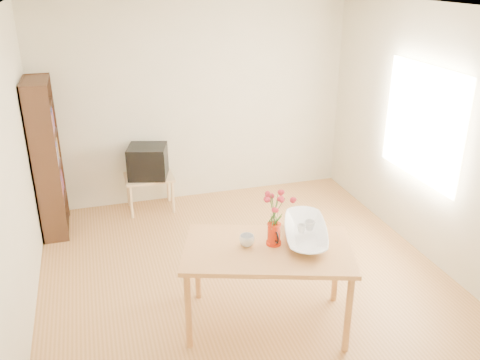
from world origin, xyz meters
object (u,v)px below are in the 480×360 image
object	(u,v)px
mug	(247,241)
bowl	(307,210)
table	(268,256)
television	(148,161)
pitcher	(274,235)

from	to	relation	value
mug	bowl	xyz separation A→B (m)	(0.53, 0.00, 0.21)
table	bowl	world-z (taller)	bowl
mug	bowl	bearing A→B (deg)	176.03
table	television	size ratio (longest dim) A/B	2.85
mug	bowl	distance (m)	0.57
pitcher	bowl	size ratio (longest dim) A/B	0.38
table	mug	size ratio (longest dim) A/B	12.55
pitcher	mug	size ratio (longest dim) A/B	1.63
pitcher	bowl	world-z (taller)	bowl
pitcher	television	bearing A→B (deg)	109.65
pitcher	television	distance (m)	2.64
table	bowl	xyz separation A→B (m)	(0.37, 0.09, 0.34)
pitcher	mug	xyz separation A→B (m)	(-0.22, 0.04, -0.04)
table	mug	distance (m)	0.22
table	television	bearing A→B (deg)	123.32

